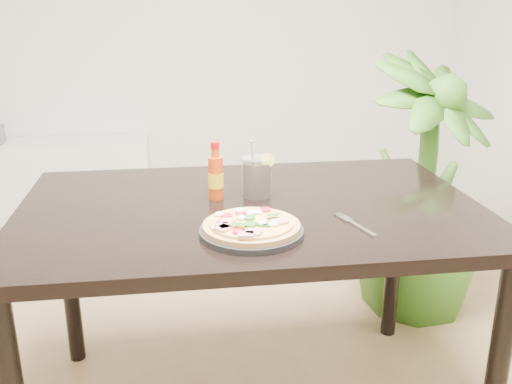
{
  "coord_description": "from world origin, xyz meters",
  "views": [
    {
      "loc": [
        0.09,
        -1.6,
        1.34
      ],
      "look_at": [
        0.3,
        -0.09,
        0.83
      ],
      "focal_mm": 40.0,
      "sensor_mm": 36.0,
      "label": 1
    }
  ],
  "objects": [
    {
      "name": "plant_pot",
      "position": [
        1.15,
        0.65,
        0.11
      ],
      "size": [
        0.28,
        0.28,
        0.22
      ],
      "primitive_type": "cylinder",
      "color": "brown",
      "rests_on": "ground"
    },
    {
      "name": "media_console",
      "position": [
        -0.8,
        2.07,
        0.25
      ],
      "size": [
        1.4,
        0.34,
        0.5
      ],
      "primitive_type": "cube",
      "color": "white",
      "rests_on": "ground"
    },
    {
      "name": "plate",
      "position": [
        0.27,
        -0.21,
        0.76
      ],
      "size": [
        0.28,
        0.28,
        0.02
      ],
      "primitive_type": "cylinder",
      "color": "black",
      "rests_on": "dining_table"
    },
    {
      "name": "hot_sauce_bottle",
      "position": [
        0.2,
        0.1,
        0.82
      ],
      "size": [
        0.06,
        0.06,
        0.18
      ],
      "rotation": [
        0.0,
        0.0,
        0.4
      ],
      "color": "#D6430C",
      "rests_on": "dining_table"
    },
    {
      "name": "fork",
      "position": [
        0.57,
        -0.18,
        0.75
      ],
      "size": [
        0.07,
        0.19,
        0.0
      ],
      "rotation": [
        0.0,
        0.0,
        0.29
      ],
      "color": "silver",
      "rests_on": "dining_table"
    },
    {
      "name": "pizza",
      "position": [
        0.27,
        -0.21,
        0.78
      ],
      "size": [
        0.26,
        0.26,
        0.03
      ],
      "color": "tan",
      "rests_on": "plate"
    },
    {
      "name": "cola_cup",
      "position": [
        0.33,
        0.11,
        0.81
      ],
      "size": [
        0.1,
        0.1,
        0.19
      ],
      "rotation": [
        0.0,
        0.0,
        0.27
      ],
      "color": "black",
      "rests_on": "dining_table"
    },
    {
      "name": "dining_table",
      "position": [
        0.3,
        0.03,
        0.67
      ],
      "size": [
        1.4,
        0.9,
        0.75
      ],
      "color": "black",
      "rests_on": "ground"
    },
    {
      "name": "houseplant",
      "position": [
        1.15,
        0.65,
        0.57
      ],
      "size": [
        0.89,
        0.89,
        1.14
      ],
      "primitive_type": "imported",
      "rotation": [
        0.0,
        0.0,
        0.62
      ],
      "color": "#366D1D",
      "rests_on": "ground"
    }
  ]
}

